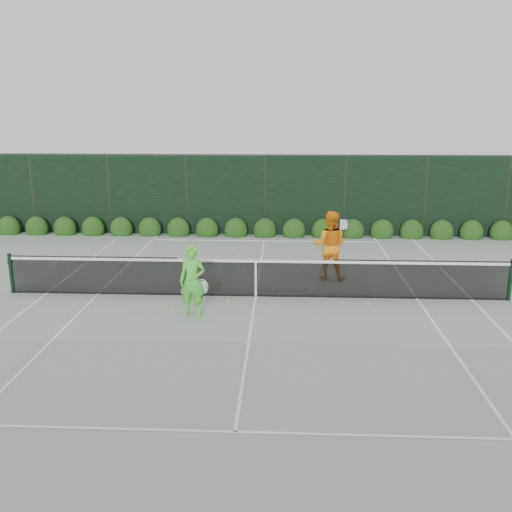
{
  "coord_description": "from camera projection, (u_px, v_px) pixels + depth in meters",
  "views": [
    {
      "loc": [
        0.68,
        -13.96,
        4.69
      ],
      "look_at": [
        -0.01,
        0.3,
        1.0
      ],
      "focal_mm": 40.0,
      "sensor_mm": 36.0,
      "label": 1
    }
  ],
  "objects": [
    {
      "name": "court_lines",
      "position": [
        256.0,
        296.0,
        14.71
      ],
      "size": [
        11.03,
        23.83,
        0.01
      ],
      "color": "white",
      "rests_on": "ground"
    },
    {
      "name": "player_woman",
      "position": [
        192.0,
        281.0,
        13.17
      ],
      "size": [
        0.68,
        0.48,
        1.67
      ],
      "rotation": [
        0.0,
        0.0,
        -0.13
      ],
      "color": "#53CD3C",
      "rests_on": "ground"
    },
    {
      "name": "windscreen_fence",
      "position": [
        249.0,
        268.0,
        11.71
      ],
      "size": [
        32.0,
        21.07,
        3.06
      ],
      "color": "black",
      "rests_on": "ground"
    },
    {
      "name": "ground",
      "position": [
        256.0,
        296.0,
        14.71
      ],
      "size": [
        80.0,
        80.0,
        0.0
      ],
      "primitive_type": "plane",
      "color": "gray",
      "rests_on": "ground"
    },
    {
      "name": "hedge_row",
      "position": [
        265.0,
        230.0,
        21.56
      ],
      "size": [
        31.66,
        0.65,
        0.94
      ],
      "color": "#1A3C10",
      "rests_on": "ground"
    },
    {
      "name": "tennis_balls",
      "position": [
        250.0,
        293.0,
        14.86
      ],
      "size": [
        4.87,
        2.2,
        0.07
      ],
      "color": "#D8E833",
      "rests_on": "ground"
    },
    {
      "name": "player_man",
      "position": [
        330.0,
        245.0,
        16.01
      ],
      "size": [
        1.1,
        0.94,
        1.95
      ],
      "rotation": [
        0.0,
        0.0,
        2.91
      ],
      "color": "orange",
      "rests_on": "ground"
    },
    {
      "name": "tennis_net",
      "position": [
        255.0,
        277.0,
        14.57
      ],
      "size": [
        12.9,
        0.1,
        1.07
      ],
      "color": "black",
      "rests_on": "ground"
    }
  ]
}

